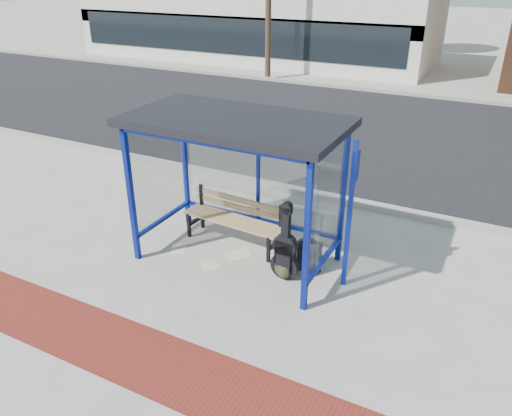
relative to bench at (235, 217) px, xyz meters
The scene contains 16 objects.
ground 0.74m from the bench, 56.92° to the right, with size 120.00×120.00×0.00m, color #B2ADA0.
brick_paver_strip 3.12m from the bench, 84.37° to the right, with size 60.00×1.00×0.01m, color maroon.
curb_near 2.49m from the bench, 82.93° to the left, with size 60.00×0.25×0.12m, color gray.
street_asphalt 7.56m from the bench, 87.70° to the left, with size 60.00×10.00×0.00m, color black.
curb_far 12.65m from the bench, 88.63° to the left, with size 60.00×0.25×0.12m, color gray.
far_sidewalk 14.55m from the bench, 88.81° to the left, with size 60.00×4.00×0.01m, color #B2ADA0.
bus_shelter 1.65m from the bench, 52.44° to the right, with size 3.30×1.80×2.42m.
storefront_white 19.62m from the bench, 116.40° to the left, with size 18.00×6.04×4.00m.
bench is the anchor object (origin of this frame).
guitar_bag 1.38m from the bench, 26.41° to the right, with size 0.45×0.13×1.24m.
suitcase 1.54m from the bench, 10.22° to the right, with size 0.38×0.30×0.59m.
backpack 1.40m from the bench, 26.10° to the right, with size 0.40×0.38×0.41m.
sign_post 2.30m from the bench, ahead, with size 0.11×0.29×2.33m.
newspaper_a 0.99m from the bench, 90.87° to the right, with size 0.35×0.27×0.01m, color white.
newspaper_b 1.12m from the bench, 138.54° to the right, with size 0.33×0.26×0.01m, color white.
newspaper_c 0.66m from the bench, 54.73° to the right, with size 0.42×0.33×0.01m, color white.
Camera 1 is at (3.55, -6.22, 4.45)m, focal length 35.00 mm.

